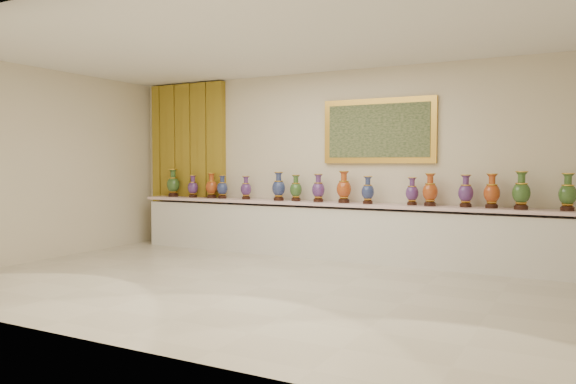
# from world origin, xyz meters

# --- Properties ---
(ground) EXTENTS (8.00, 8.00, 0.00)m
(ground) POSITION_xyz_m (0.00, 0.00, 0.00)
(ground) COLOR beige
(ground) RESTS_ON ground
(room) EXTENTS (8.00, 8.00, 8.00)m
(room) POSITION_xyz_m (-2.44, 2.44, 1.58)
(room) COLOR beige
(room) RESTS_ON ground
(counter) EXTENTS (7.28, 0.48, 0.90)m
(counter) POSITION_xyz_m (0.00, 2.27, 0.44)
(counter) COLOR white
(counter) RESTS_ON ground
(vase_0) EXTENTS (0.31, 0.31, 0.51)m
(vase_0) POSITION_xyz_m (-3.25, 2.26, 1.13)
(vase_0) COLOR black
(vase_0) RESTS_ON counter
(vase_1) EXTENTS (0.19, 0.19, 0.40)m
(vase_1) POSITION_xyz_m (-2.77, 2.24, 1.08)
(vase_1) COLOR black
(vase_1) RESTS_ON counter
(vase_2) EXTENTS (0.26, 0.26, 0.45)m
(vase_2) POSITION_xyz_m (-2.37, 2.25, 1.10)
(vase_2) COLOR black
(vase_2) RESTS_ON counter
(vase_3) EXTENTS (0.23, 0.23, 0.41)m
(vase_3) POSITION_xyz_m (-2.13, 2.25, 1.08)
(vase_3) COLOR black
(vase_3) RESTS_ON counter
(vase_4) EXTENTS (0.20, 0.20, 0.40)m
(vase_4) POSITION_xyz_m (-1.64, 2.26, 1.08)
(vase_4) COLOR black
(vase_4) RESTS_ON counter
(vase_5) EXTENTS (0.25, 0.25, 0.47)m
(vase_5) POSITION_xyz_m (-0.98, 2.21, 1.11)
(vase_5) COLOR black
(vase_5) RESTS_ON counter
(vase_6) EXTENTS (0.26, 0.26, 0.43)m
(vase_6) POSITION_xyz_m (-0.68, 2.26, 1.09)
(vase_6) COLOR black
(vase_6) RESTS_ON counter
(vase_7) EXTENTS (0.26, 0.26, 0.45)m
(vase_7) POSITION_xyz_m (-0.27, 2.26, 1.10)
(vase_7) COLOR black
(vase_7) RESTS_ON counter
(vase_8) EXTENTS (0.25, 0.25, 0.50)m
(vase_8) POSITION_xyz_m (0.17, 2.25, 1.12)
(vase_8) COLOR black
(vase_8) RESTS_ON counter
(vase_9) EXTENTS (0.24, 0.24, 0.42)m
(vase_9) POSITION_xyz_m (0.58, 2.22, 1.09)
(vase_9) COLOR black
(vase_9) RESTS_ON counter
(vase_10) EXTENTS (0.22, 0.22, 0.41)m
(vase_10) POSITION_xyz_m (1.24, 2.29, 1.08)
(vase_10) COLOR black
(vase_10) RESTS_ON counter
(vase_11) EXTENTS (0.29, 0.29, 0.47)m
(vase_11) POSITION_xyz_m (1.52, 2.25, 1.11)
(vase_11) COLOR black
(vase_11) RESTS_ON counter
(vase_12) EXTENTS (0.25, 0.25, 0.46)m
(vase_12) POSITION_xyz_m (2.01, 2.28, 1.11)
(vase_12) COLOR black
(vase_12) RESTS_ON counter
(vase_13) EXTENTS (0.29, 0.29, 0.48)m
(vase_13) POSITION_xyz_m (2.36, 2.26, 1.11)
(vase_13) COLOR black
(vase_13) RESTS_ON counter
(vase_14) EXTENTS (0.30, 0.30, 0.51)m
(vase_14) POSITION_xyz_m (2.74, 2.21, 1.13)
(vase_14) COLOR black
(vase_14) RESTS_ON counter
(vase_15) EXTENTS (0.30, 0.30, 0.49)m
(vase_15) POSITION_xyz_m (3.30, 2.27, 1.12)
(vase_15) COLOR black
(vase_15) RESTS_ON counter
(label_card) EXTENTS (0.10, 0.06, 0.00)m
(label_card) POSITION_xyz_m (-0.71, 2.13, 0.90)
(label_card) COLOR white
(label_card) RESTS_ON counter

